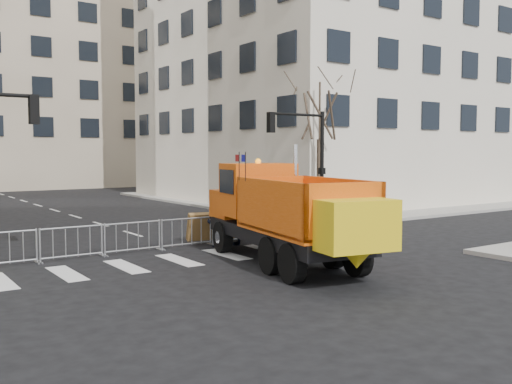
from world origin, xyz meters
TOP-DOWN VIEW (x-y plane):
  - ground at (0.00, 0.00)m, footprint 120.00×120.00m
  - sidewalk_back at (0.00, 8.50)m, footprint 64.00×5.00m
  - traffic_light_right at (8.50, 9.50)m, footprint 0.18×0.18m
  - crowd_barriers at (-0.75, 7.60)m, footprint 12.60×0.60m
  - street_tree at (9.20, 10.50)m, footprint 3.00×3.00m
  - plow_truck at (1.31, 2.95)m, footprint 4.32×9.96m
  - cop_a at (1.33, 7.00)m, footprint 0.72×0.52m
  - cop_b at (1.29, 7.00)m, footprint 1.07×1.01m
  - cop_c at (2.14, 7.00)m, footprint 0.89×0.98m
  - newspaper_box at (4.40, 7.47)m, footprint 0.53×0.50m

SIDE VIEW (x-z plane):
  - ground at x=0.00m, z-range 0.00..0.00m
  - sidewalk_back at x=0.00m, z-range 0.00..0.15m
  - crowd_barriers at x=-0.75m, z-range 0.00..1.10m
  - newspaper_box at x=4.40m, z-range 0.15..1.25m
  - cop_c at x=2.14m, z-range 0.00..1.60m
  - cop_b at x=1.29m, z-range 0.00..1.73m
  - cop_a at x=1.33m, z-range 0.00..1.83m
  - plow_truck at x=1.31m, z-range -0.21..3.54m
  - traffic_light_right at x=8.50m, z-range 0.00..5.40m
  - street_tree at x=9.20m, z-range 0.00..7.50m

